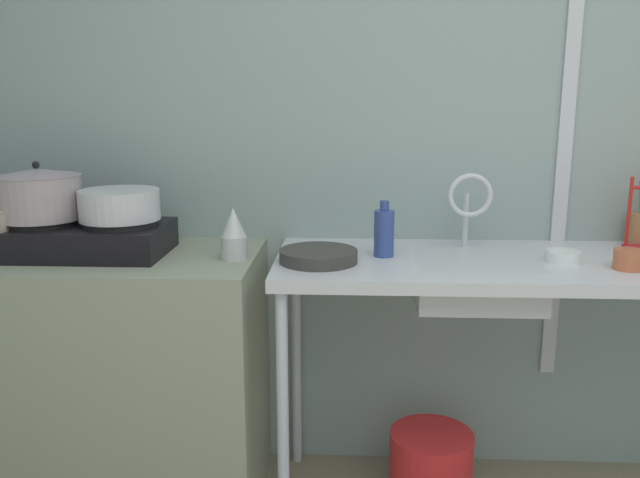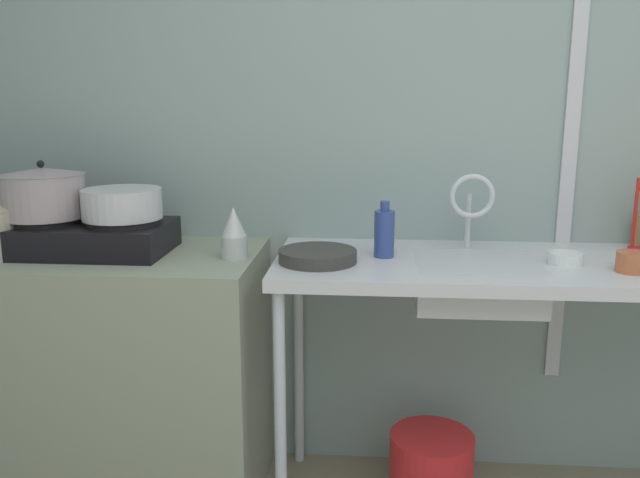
% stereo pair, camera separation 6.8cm
% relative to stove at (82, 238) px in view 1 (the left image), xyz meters
% --- Properties ---
extents(wall_back, '(4.58, 0.10, 2.50)m').
position_rel_stove_xyz_m(wall_back, '(1.35, 0.33, 0.32)').
color(wall_back, '#879B98').
rests_on(wall_back, ground).
extents(wall_metal_strip, '(0.05, 0.01, 2.00)m').
position_rel_stove_xyz_m(wall_metal_strip, '(1.62, 0.28, 0.44)').
color(wall_metal_strip, silver).
extents(counter_concrete, '(1.05, 0.57, 0.88)m').
position_rel_stove_xyz_m(counter_concrete, '(0.05, 0.00, -0.50)').
color(counter_concrete, gray).
rests_on(counter_concrete, ground).
extents(counter_sink, '(1.53, 0.57, 0.88)m').
position_rel_stove_xyz_m(counter_sink, '(1.41, -0.00, -0.12)').
color(counter_sink, silver).
rests_on(counter_sink, ground).
extents(stove, '(0.55, 0.32, 0.12)m').
position_rel_stove_xyz_m(stove, '(0.00, 0.00, 0.00)').
color(stove, black).
rests_on(stove, counter_concrete).
extents(pot_on_left_burner, '(0.27, 0.27, 0.19)m').
position_rel_stove_xyz_m(pot_on_left_burner, '(-0.13, -0.00, 0.14)').
color(pot_on_left_burner, '#9E9095').
rests_on(pot_on_left_burner, stove).
extents(pot_on_right_burner, '(0.26, 0.26, 0.10)m').
position_rel_stove_xyz_m(pot_on_right_burner, '(0.13, 0.00, 0.11)').
color(pot_on_right_burner, silver).
rests_on(pot_on_right_burner, stove).
extents(percolator, '(0.08, 0.08, 0.17)m').
position_rel_stove_xyz_m(percolator, '(0.51, -0.04, 0.03)').
color(percolator, '#B8BCBD').
rests_on(percolator, counter_concrete).
extents(sink_basin, '(0.39, 0.33, 0.14)m').
position_rel_stove_xyz_m(sink_basin, '(1.28, -0.02, -0.12)').
color(sink_basin, silver).
rests_on(sink_basin, counter_sink).
extents(faucet, '(0.15, 0.08, 0.26)m').
position_rel_stove_xyz_m(faucet, '(1.28, 0.12, 0.12)').
color(faucet, silver).
rests_on(faucet, counter_sink).
extents(frying_pan, '(0.25, 0.25, 0.04)m').
position_rel_stove_xyz_m(frying_pan, '(0.78, -0.07, -0.04)').
color(frying_pan, '#353430').
rests_on(frying_pan, counter_sink).
extents(cup_by_rack, '(0.09, 0.09, 0.06)m').
position_rel_stove_xyz_m(cup_by_rack, '(1.71, -0.11, -0.02)').
color(cup_by_rack, '#B75D3B').
rests_on(cup_by_rack, counter_sink).
extents(small_bowl_on_drainboard, '(0.10, 0.10, 0.04)m').
position_rel_stove_xyz_m(small_bowl_on_drainboard, '(1.55, -0.03, -0.04)').
color(small_bowl_on_drainboard, white).
rests_on(small_bowl_on_drainboard, counter_sink).
extents(bottle_by_sink, '(0.07, 0.07, 0.18)m').
position_rel_stove_xyz_m(bottle_by_sink, '(0.99, 0.02, 0.02)').
color(bottle_by_sink, '#30448A').
rests_on(bottle_by_sink, counter_sink).
extents(utensil_jar, '(0.07, 0.07, 0.22)m').
position_rel_stove_xyz_m(utensil_jar, '(1.89, 0.23, 0.00)').
color(utensil_jar, '#A4794C').
rests_on(utensil_jar, counter_sink).
extents(bucket_on_floor, '(0.29, 0.29, 0.26)m').
position_rel_stove_xyz_m(bucket_on_floor, '(1.17, 0.00, -0.81)').
color(bucket_on_floor, red).
rests_on(bucket_on_floor, ground).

